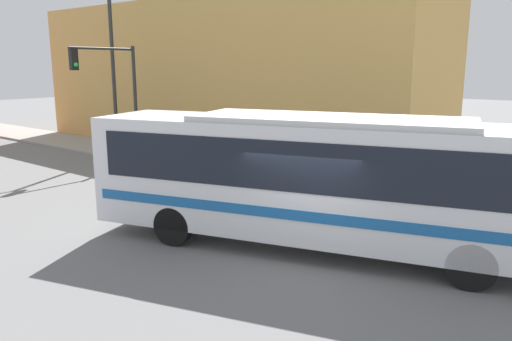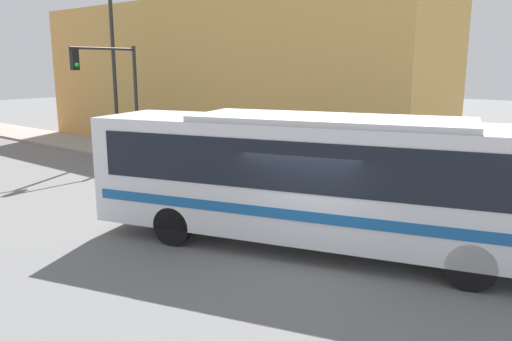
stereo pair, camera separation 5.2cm
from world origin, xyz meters
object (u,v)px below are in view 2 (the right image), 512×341
Objects in this scene: traffic_light_pole at (114,82)px; street_lamp at (109,54)px; city_bus at (328,174)px; fire_hydrant at (254,169)px; parking_meter at (205,150)px.

traffic_light_pole is 2.33m from street_lamp.
fire_hydrant is (4.40, 5.85, -1.34)m from city_bus.
city_bus is 15.65m from street_lamp.
street_lamp is at bearing 89.96° from fire_hydrant.
fire_hydrant is 0.10× the size of street_lamp.
parking_meter is 7.40m from street_lamp.
fire_hydrant is 9.87m from street_lamp.
city_bus is 1.44× the size of street_lamp.
fire_hydrant is at bearing -90.04° from street_lamp.
traffic_light_pole reaches higher than fire_hydrant.
street_lamp is at bearing 89.95° from parking_meter.
street_lamp is at bearing 56.34° from city_bus.
parking_meter is (4.40, 8.43, -0.89)m from city_bus.
city_bus reaches higher than parking_meter.
city_bus is 14.74× the size of fire_hydrant.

